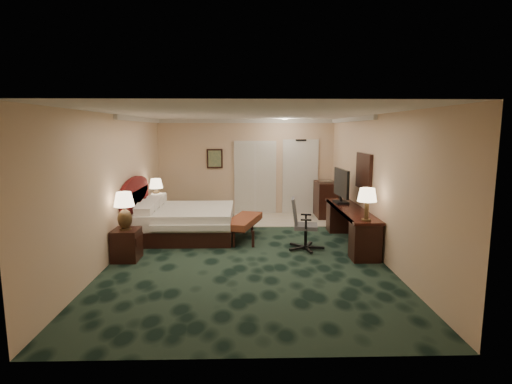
{
  "coord_description": "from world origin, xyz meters",
  "views": [
    {
      "loc": [
        -0.02,
        -7.67,
        2.4
      ],
      "look_at": [
        0.2,
        0.6,
        1.12
      ],
      "focal_mm": 28.0,
      "sensor_mm": 36.0,
      "label": 1
    }
  ],
  "objects_px": {
    "tv": "(341,186)",
    "minibar": "(325,200)",
    "lamp_far": "(156,191)",
    "desk_chair": "(306,224)",
    "bed": "(187,222)",
    "bed_bench": "(244,228)",
    "desk": "(350,226)",
    "nightstand_near": "(127,245)",
    "lamp_near": "(125,211)",
    "nightstand_far": "(157,215)"
  },
  "relations": [
    {
      "from": "desk_chair",
      "to": "bed",
      "type": "bearing_deg",
      "value": 165.55
    },
    {
      "from": "bed_bench",
      "to": "minibar",
      "type": "distance_m",
      "value": 3.2
    },
    {
      "from": "lamp_near",
      "to": "bed_bench",
      "type": "bearing_deg",
      "value": 32.5
    },
    {
      "from": "nightstand_near",
      "to": "desk_chair",
      "type": "relative_size",
      "value": 0.55
    },
    {
      "from": "bed",
      "to": "minibar",
      "type": "relative_size",
      "value": 2.1
    },
    {
      "from": "bed_bench",
      "to": "bed",
      "type": "bearing_deg",
      "value": -175.15
    },
    {
      "from": "lamp_far",
      "to": "bed",
      "type": "bearing_deg",
      "value": -44.86
    },
    {
      "from": "desk",
      "to": "minibar",
      "type": "relative_size",
      "value": 2.66
    },
    {
      "from": "lamp_near",
      "to": "minibar",
      "type": "relative_size",
      "value": 0.71
    },
    {
      "from": "lamp_far",
      "to": "minibar",
      "type": "distance_m",
      "value": 4.57
    },
    {
      "from": "nightstand_far",
      "to": "lamp_near",
      "type": "relative_size",
      "value": 0.85
    },
    {
      "from": "bed_bench",
      "to": "desk_chair",
      "type": "bearing_deg",
      "value": -15.83
    },
    {
      "from": "nightstand_far",
      "to": "bed_bench",
      "type": "distance_m",
      "value": 2.46
    },
    {
      "from": "nightstand_near",
      "to": "desk_chair",
      "type": "distance_m",
      "value": 3.49
    },
    {
      "from": "nightstand_near",
      "to": "lamp_near",
      "type": "xyz_separation_m",
      "value": [
        -0.0,
        -0.01,
        0.64
      ]
    },
    {
      "from": "nightstand_far",
      "to": "lamp_far",
      "type": "bearing_deg",
      "value": -68.23
    },
    {
      "from": "lamp_near",
      "to": "lamp_far",
      "type": "relative_size",
      "value": 1.12
    },
    {
      "from": "bed",
      "to": "bed_bench",
      "type": "relative_size",
      "value": 1.44
    },
    {
      "from": "bed_bench",
      "to": "desk_chair",
      "type": "relative_size",
      "value": 1.37
    },
    {
      "from": "lamp_far",
      "to": "minibar",
      "type": "bearing_deg",
      "value": 14.18
    },
    {
      "from": "nightstand_far",
      "to": "desk",
      "type": "xyz_separation_m",
      "value": [
        4.44,
        -1.6,
        0.08
      ]
    },
    {
      "from": "bed",
      "to": "tv",
      "type": "xyz_separation_m",
      "value": [
        3.5,
        -0.04,
        0.82
      ]
    },
    {
      "from": "bed",
      "to": "minibar",
      "type": "xyz_separation_m",
      "value": [
        3.55,
        1.97,
        0.16
      ]
    },
    {
      "from": "bed_bench",
      "to": "minibar",
      "type": "xyz_separation_m",
      "value": [
        2.26,
        2.24,
        0.25
      ]
    },
    {
      "from": "desk_chair",
      "to": "lamp_far",
      "type": "bearing_deg",
      "value": 158.87
    },
    {
      "from": "minibar",
      "to": "desk",
      "type": "bearing_deg",
      "value": -89.86
    },
    {
      "from": "bed_bench",
      "to": "desk_chair",
      "type": "xyz_separation_m",
      "value": [
        1.26,
        -0.81,
        0.28
      ]
    },
    {
      "from": "bed",
      "to": "lamp_near",
      "type": "height_order",
      "value": "lamp_near"
    },
    {
      "from": "tv",
      "to": "bed",
      "type": "bearing_deg",
      "value": 176.47
    },
    {
      "from": "lamp_near",
      "to": "bed_bench",
      "type": "relative_size",
      "value": 0.49
    },
    {
      "from": "lamp_far",
      "to": "minibar",
      "type": "relative_size",
      "value": 0.64
    },
    {
      "from": "tv",
      "to": "minibar",
      "type": "bearing_deg",
      "value": 85.6
    },
    {
      "from": "nightstand_near",
      "to": "lamp_far",
      "type": "xyz_separation_m",
      "value": [
        0.02,
        2.5,
        0.62
      ]
    },
    {
      "from": "nightstand_near",
      "to": "lamp_near",
      "type": "height_order",
      "value": "lamp_near"
    },
    {
      "from": "bed",
      "to": "lamp_near",
      "type": "distance_m",
      "value": 1.97
    },
    {
      "from": "nightstand_near",
      "to": "minibar",
      "type": "xyz_separation_m",
      "value": [
        4.44,
        3.62,
        0.2
      ]
    },
    {
      "from": "tv",
      "to": "desk_chair",
      "type": "bearing_deg",
      "value": -135.3
    },
    {
      "from": "desk_chair",
      "to": "tv",
      "type": "bearing_deg",
      "value": 56.0
    },
    {
      "from": "desk_chair",
      "to": "minibar",
      "type": "height_order",
      "value": "desk_chair"
    },
    {
      "from": "bed_bench",
      "to": "tv",
      "type": "xyz_separation_m",
      "value": [
        2.21,
        0.23,
        0.91
      ]
    },
    {
      "from": "bed_bench",
      "to": "minibar",
      "type": "height_order",
      "value": "minibar"
    },
    {
      "from": "tv",
      "to": "nightstand_near",
      "type": "bearing_deg",
      "value": -162.77
    },
    {
      "from": "lamp_far",
      "to": "desk_chair",
      "type": "height_order",
      "value": "lamp_far"
    },
    {
      "from": "lamp_near",
      "to": "lamp_far",
      "type": "distance_m",
      "value": 2.51
    },
    {
      "from": "bed",
      "to": "desk_chair",
      "type": "xyz_separation_m",
      "value": [
        2.55,
        -1.08,
        0.2
      ]
    },
    {
      "from": "bed",
      "to": "bed_bench",
      "type": "distance_m",
      "value": 1.32
    },
    {
      "from": "tv",
      "to": "minibar",
      "type": "xyz_separation_m",
      "value": [
        0.05,
        2.01,
        -0.66
      ]
    },
    {
      "from": "bed",
      "to": "desk",
      "type": "xyz_separation_m",
      "value": [
        3.56,
        -0.7,
        0.05
      ]
    },
    {
      "from": "nightstand_near",
      "to": "bed_bench",
      "type": "xyz_separation_m",
      "value": [
        2.17,
        1.38,
        -0.05
      ]
    },
    {
      "from": "nightstand_near",
      "to": "lamp_far",
      "type": "distance_m",
      "value": 2.58
    }
  ]
}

